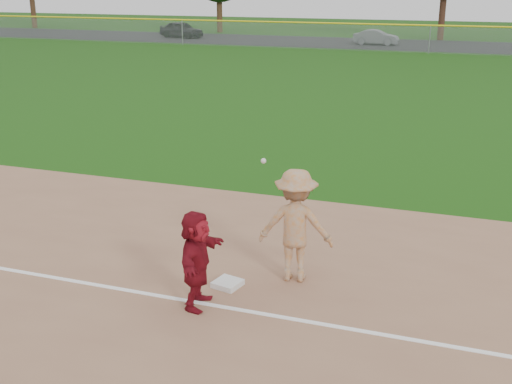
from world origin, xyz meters
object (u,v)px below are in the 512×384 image
(base_runner, at_px, (197,259))
(first_base, at_px, (228,284))
(car_left, at_px, (181,30))
(car_mid, at_px, (376,37))

(base_runner, bearing_deg, first_base, -19.21)
(car_left, bearing_deg, base_runner, -138.08)
(base_runner, xyz_separation_m, car_mid, (-4.52, 45.94, -0.24))
(first_base, relative_size, car_mid, 0.12)
(base_runner, height_order, car_mid, base_runner)
(first_base, bearing_deg, car_mid, 95.97)
(car_left, bearing_deg, car_mid, -76.09)
(base_runner, xyz_separation_m, car_left, (-22.65, 46.60, -0.11))
(first_base, height_order, base_runner, base_runner)
(base_runner, height_order, car_left, base_runner)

